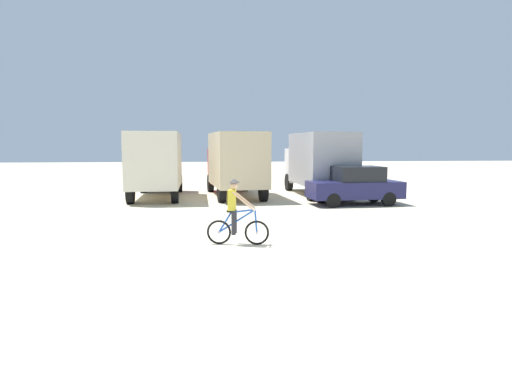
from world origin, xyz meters
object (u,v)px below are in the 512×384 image
at_px(box_truck_cream_rv, 157,162).
at_px(cyclist_orange_shirt, 236,214).
at_px(box_truck_tan_camper, 235,161).
at_px(box_truck_grey_hauler, 319,161).
at_px(sedan_parked, 355,186).

xyz_separation_m(box_truck_cream_rv, cyclist_orange_shirt, (3.46, -11.31, -1.03)).
distance_m(box_truck_tan_camper, cyclist_orange_shirt, 11.54).
distance_m(box_truck_grey_hauler, sedan_parked, 4.14).
distance_m(box_truck_cream_rv, sedan_parked, 10.06).
relative_size(box_truck_grey_hauler, cyclist_orange_shirt, 3.77).
xyz_separation_m(box_truck_grey_hauler, sedan_parked, (0.78, -3.95, -0.99)).
bearing_deg(box_truck_cream_rv, cyclist_orange_shirt, -73.01).
bearing_deg(box_truck_cream_rv, box_truck_grey_hauler, 2.43).
bearing_deg(box_truck_tan_camper, box_truck_grey_hauler, 2.41).
distance_m(box_truck_cream_rv, cyclist_orange_shirt, 11.87).
height_order(box_truck_grey_hauler, cyclist_orange_shirt, box_truck_grey_hauler).
relative_size(box_truck_tan_camper, sedan_parked, 1.61).
xyz_separation_m(box_truck_tan_camper, sedan_parked, (5.31, -3.76, -0.99)).
bearing_deg(box_truck_grey_hauler, box_truck_cream_rv, -177.57).
distance_m(box_truck_tan_camper, sedan_parked, 6.58).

